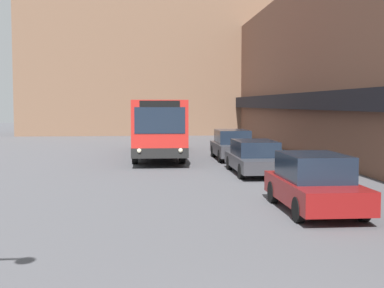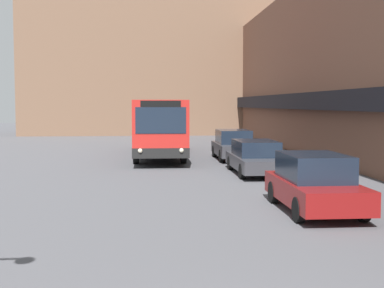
{
  "view_description": "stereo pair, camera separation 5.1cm",
  "coord_description": "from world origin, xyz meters",
  "px_view_note": "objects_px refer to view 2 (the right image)",
  "views": [
    {
      "loc": [
        -1.31,
        -4.22,
        2.87
      ],
      "look_at": [
        -0.19,
        8.55,
        1.92
      ],
      "focal_mm": 50.0,
      "sensor_mm": 36.0,
      "label": 1
    },
    {
      "loc": [
        -1.26,
        -4.22,
        2.87
      ],
      "look_at": [
        -0.19,
        8.55,
        1.92
      ],
      "focal_mm": 50.0,
      "sensor_mm": 36.0,
      "label": 2
    }
  ],
  "objects_px": {
    "parked_car_back": "(234,145)",
    "city_bus": "(158,125)",
    "parked_car_middle": "(256,157)",
    "parked_car_front": "(314,183)"
  },
  "relations": [
    {
      "from": "city_bus",
      "to": "parked_car_back",
      "type": "distance_m",
      "value": 4.59
    },
    {
      "from": "city_bus",
      "to": "parked_car_middle",
      "type": "xyz_separation_m",
      "value": [
        3.88,
        -8.02,
        -1.01
      ]
    },
    {
      "from": "parked_car_back",
      "to": "parked_car_front",
      "type": "bearing_deg",
      "value": -90.0
    },
    {
      "from": "city_bus",
      "to": "parked_car_front",
      "type": "height_order",
      "value": "city_bus"
    },
    {
      "from": "parked_car_middle",
      "to": "parked_car_back",
      "type": "distance_m",
      "value": 5.76
    },
    {
      "from": "parked_car_front",
      "to": "parked_car_back",
      "type": "relative_size",
      "value": 0.96
    },
    {
      "from": "parked_car_front",
      "to": "parked_car_middle",
      "type": "height_order",
      "value": "parked_car_front"
    },
    {
      "from": "parked_car_back",
      "to": "city_bus",
      "type": "bearing_deg",
      "value": 149.76
    },
    {
      "from": "parked_car_middle",
      "to": "city_bus",
      "type": "bearing_deg",
      "value": 115.81
    },
    {
      "from": "parked_car_middle",
      "to": "parked_car_back",
      "type": "bearing_deg",
      "value": 90.0
    }
  ]
}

